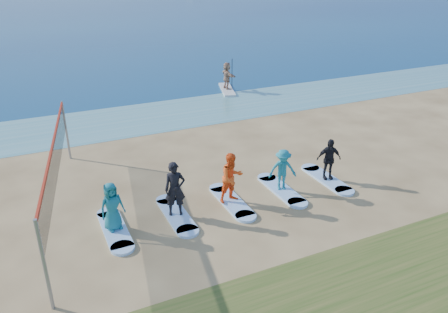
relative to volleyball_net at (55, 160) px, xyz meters
name	(u,v)px	position (x,y,z in m)	size (l,w,h in m)	color
ground	(261,205)	(6.14, -2.34, -1.90)	(600.00, 600.00, 0.00)	tan
shallow_water	(165,115)	(6.14, 8.16, -1.90)	(600.00, 600.00, 0.00)	teal
volleyball_net	(55,160)	(0.00, 0.00, 0.00)	(1.61, 8.96, 2.50)	gray
paddleboard	(227,89)	(11.25, 11.14, -1.84)	(0.70, 3.00, 0.12)	silver
paddleboarder	(227,76)	(11.25, 11.14, -0.94)	(1.56, 0.50, 1.68)	tan
surfboard_0	(115,229)	(1.29, -1.76, -1.86)	(0.70, 2.20, 0.09)	#A4D0FF
student_0	(112,206)	(1.29, -1.76, -1.04)	(0.76, 0.49, 1.55)	#1B7583
surfboard_1	(176,215)	(3.29, -1.76, -1.86)	(0.70, 2.20, 0.09)	#A4D0FF
student_1	(175,189)	(3.29, -1.76, -0.91)	(0.66, 0.43, 1.82)	black
surfboard_2	(232,202)	(5.30, -1.76, -1.86)	(0.70, 2.20, 0.09)	#A4D0FF
student_2	(232,178)	(5.30, -1.76, -0.94)	(0.85, 0.67, 1.76)	#FF591A
surfboard_3	(281,190)	(7.30, -1.76, -1.86)	(0.70, 2.20, 0.09)	#A4D0FF
student_3	(283,170)	(7.30, -1.76, -1.05)	(0.99, 0.57, 1.53)	teal
surfboard_4	(327,179)	(9.31, -1.76, -1.86)	(0.70, 2.20, 0.09)	#A4D0FF
student_4	(329,159)	(9.31, -1.76, -1.02)	(0.93, 0.39, 1.58)	black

